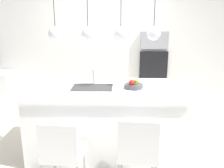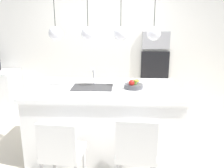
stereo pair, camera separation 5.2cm
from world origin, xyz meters
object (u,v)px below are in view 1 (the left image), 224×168
object	(u,v)px
microwave	(155,40)
chair_near	(62,152)
chair_middle	(138,150)
fruit_bowl	(134,85)
oven	(153,65)

from	to	relation	value
microwave	chair_near	xyz separation A→B (m)	(-1.33, -2.47, -0.99)
chair_middle	fruit_bowl	bearing A→B (deg)	89.55
microwave	chair_middle	distance (m)	2.71
fruit_bowl	chair_near	xyz separation A→B (m)	(-0.81, -0.86, -0.51)
oven	chair_middle	world-z (taller)	oven
microwave	oven	xyz separation A→B (m)	(0.00, 0.00, -0.50)
chair_near	chair_middle	size ratio (longest dim) A/B	0.94
fruit_bowl	chair_near	distance (m)	1.29
microwave	chair_middle	size ratio (longest dim) A/B	0.60
oven	chair_middle	xyz separation A→B (m)	(-0.52, -2.48, -0.46)
microwave	oven	distance (m)	0.50
oven	chair_middle	bearing A→B (deg)	-101.96
oven	chair_near	world-z (taller)	oven
oven	microwave	bearing A→B (deg)	180.00
fruit_bowl	chair_near	world-z (taller)	fruit_bowl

